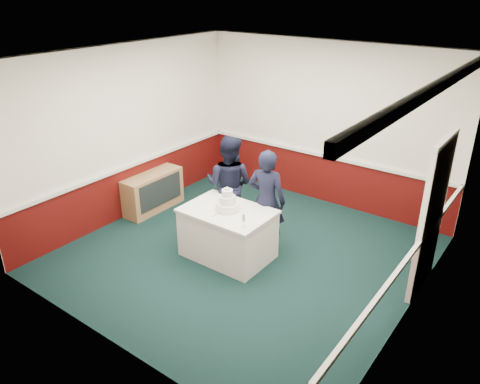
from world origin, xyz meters
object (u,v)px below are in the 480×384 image
Objects in this scene: cake_table at (228,233)px; wedding_cake at (227,203)px; person_woman at (267,201)px; sideboard at (153,192)px; cake_knife at (217,214)px; champagne_flute at (244,218)px; person_man at (229,185)px.

cake_table is 0.50m from wedding_cake.
wedding_cake is at bearing 46.48° from person_woman.
sideboard is 5.45× the size of cake_knife.
sideboard is at bearing 167.47° from cake_table.
champagne_flute is 0.12× the size of person_woman.
person_woman is (0.81, -0.12, -0.02)m from person_man.
cake_knife is at bearing 103.71° from person_man.
sideboard is 2.48m from person_woman.
cake_knife is 0.98m from person_man.
person_man is at bearing -20.67° from person_woman.
sideboard is 0.71× the size of person_man.
person_man is at bearing 125.96° from cake_table.
cake_knife is at bearing -98.53° from cake_table.
sideboard is 0.73× the size of person_woman.
champagne_flute is 0.85m from person_woman.
person_man is at bearing 7.02° from sideboard.
person_man reaches higher than wedding_cake.
person_man is (1.62, 0.20, 0.49)m from sideboard.
person_woman is at bearing 59.05° from wedding_cake.
sideboard is at bearing -10.61° from person_woman.
wedding_cake is at bearing 112.04° from person_man.
person_woman is (0.33, 0.55, 0.42)m from cake_table.
person_man is (-0.48, 0.67, -0.06)m from wedding_cake.
person_woman is (0.33, 0.55, -0.08)m from wedding_cake.
cake_knife is 0.55m from champagne_flute.
wedding_cake reaches higher than sideboard.
person_woman is at bearing 1.97° from sideboard.
wedding_cake is (-0.00, 0.00, 0.50)m from cake_table.
person_man is (-0.45, 0.87, 0.05)m from cake_knife.
cake_table is at bearing -12.53° from sideboard.
cake_table is 3.63× the size of wedding_cake.
champagne_flute is at bearing 122.18° from person_man.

